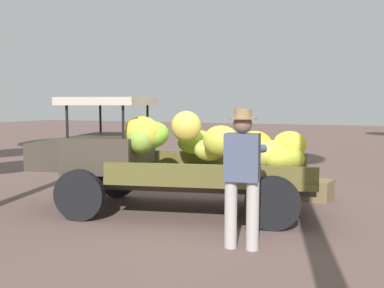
{
  "coord_description": "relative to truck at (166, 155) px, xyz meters",
  "views": [
    {
      "loc": [
        -2.5,
        6.2,
        1.71
      ],
      "look_at": [
        0.05,
        0.18,
        1.09
      ],
      "focal_mm": 38.83,
      "sensor_mm": 36.0,
      "label": 1
    }
  ],
  "objects": [
    {
      "name": "ground_plane",
      "position": [
        -0.46,
        -0.27,
        -0.9
      ],
      "size": [
        60.0,
        60.0,
        0.0
      ],
      "primitive_type": "plane",
      "color": "brown"
    },
    {
      "name": "truck",
      "position": [
        0.0,
        0.0,
        0.0
      ],
      "size": [
        4.65,
        2.54,
        1.82
      ],
      "rotation": [
        0.0,
        0.0,
        0.23
      ],
      "color": "#40392F",
      "rests_on": "ground"
    },
    {
      "name": "farmer",
      "position": [
        -1.63,
        1.26,
        0.05
      ],
      "size": [
        0.52,
        0.48,
        1.67
      ],
      "rotation": [
        0.0,
        0.0,
        -1.46
      ],
      "color": "#B3AFAB",
      "rests_on": "ground"
    },
    {
      "name": "wooden_crate",
      "position": [
        -2.18,
        -1.71,
        -0.72
      ],
      "size": [
        0.56,
        0.58,
        0.36
      ],
      "primitive_type": "cube",
      "rotation": [
        0.0,
        0.0,
        2.96
      ],
      "color": "olive",
      "rests_on": "ground"
    }
  ]
}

